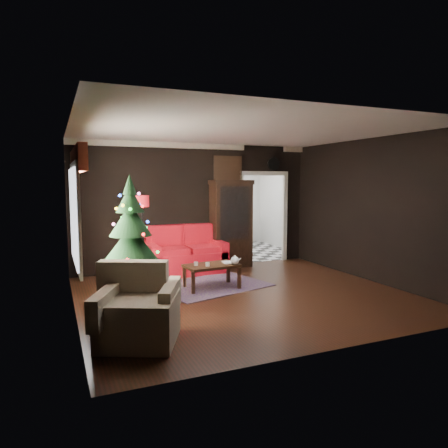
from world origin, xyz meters
name	(u,v)px	position (x,y,z in m)	size (l,w,h in m)	color
floor	(244,295)	(0.00, 0.00, 0.00)	(5.50, 5.50, 0.00)	black
ceiling	(245,131)	(0.00, 0.00, 2.80)	(5.50, 5.50, 0.00)	white
wall_back	(197,206)	(0.00, 2.50, 1.40)	(5.50, 5.50, 0.00)	black
wall_front	(340,231)	(0.00, -2.50, 1.40)	(5.50, 5.50, 0.00)	black
wall_left	(72,221)	(-2.75, 0.00, 1.40)	(5.50, 5.50, 0.00)	black
wall_right	(371,210)	(2.75, 0.00, 1.40)	(5.50, 5.50, 0.00)	black
doorway	(263,219)	(1.70, 2.50, 1.05)	(1.10, 0.10, 2.10)	silver
left_window	(74,216)	(-2.71, 0.20, 1.45)	(0.05, 1.60, 1.40)	white
valance	(78,160)	(-2.63, 0.20, 2.27)	(0.12, 2.10, 0.35)	#A13C2A
kitchen_floor	(237,252)	(1.70, 4.00, 0.00)	(3.00, 3.00, 0.00)	silver
kitchen_window	(217,190)	(1.70, 5.45, 1.70)	(0.70, 0.06, 0.70)	white
rug	(211,285)	(-0.30, 0.81, 0.01)	(1.99, 1.45, 0.01)	#53384C
loveseat	(186,250)	(-0.40, 2.05, 0.50)	(1.70, 0.90, 1.00)	#9B0611
curio_cabinet	(231,226)	(0.75, 2.27, 0.95)	(0.90, 0.45, 1.90)	black
floor_lamp	(143,238)	(-1.37, 1.81, 0.83)	(0.29, 0.29, 1.71)	black
christmas_tree	(131,240)	(-1.90, 0.14, 1.05)	(1.00, 1.00, 1.92)	black
armchair	(139,305)	(-2.08, -1.37, 0.46)	(0.94, 0.94, 0.96)	tan
coffee_table	(212,276)	(-0.36, 0.64, 0.23)	(0.96, 0.58, 0.43)	#371E12
teapot	(235,260)	(0.03, 0.46, 0.53)	(0.17, 0.17, 0.16)	white
cup_a	(196,264)	(-0.65, 0.66, 0.48)	(0.08, 0.08, 0.07)	silver
cup_b	(208,264)	(-0.48, 0.53, 0.48)	(0.08, 0.08, 0.07)	white
book	(223,257)	(-0.12, 0.66, 0.57)	(0.18, 0.02, 0.24)	#99855D
wall_clock	(273,164)	(1.95, 2.45, 2.38)	(0.32, 0.32, 0.06)	white
painting	(228,169)	(0.75, 2.46, 2.25)	(0.62, 0.05, 0.52)	#B77945
kitchen_counter	(221,231)	(1.70, 5.20, 0.45)	(1.80, 0.60, 0.90)	silver
kitchen_table	(231,240)	(1.40, 3.70, 0.38)	(0.70, 0.70, 0.75)	brown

